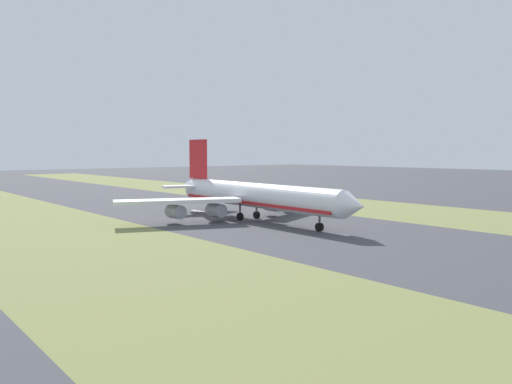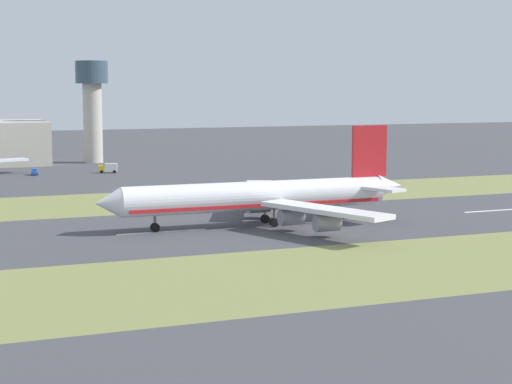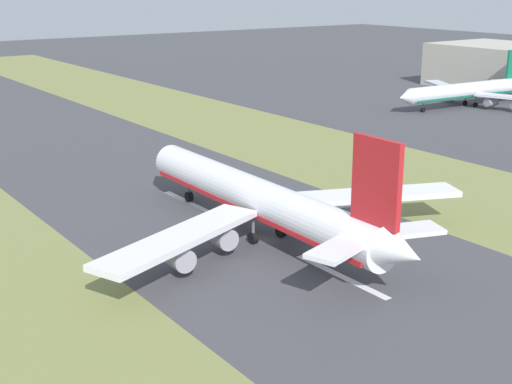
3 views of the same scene
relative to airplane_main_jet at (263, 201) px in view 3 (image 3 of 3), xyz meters
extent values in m
plane|color=#424247|center=(-0.07, -1.28, -6.02)|extent=(800.00, 800.00, 0.00)
cube|color=olive|center=(44.93, -1.28, -6.02)|extent=(40.00, 600.00, 0.01)
cube|color=silver|center=(-0.07, -18.09, -6.01)|extent=(1.20, 18.00, 0.01)
cube|color=silver|center=(-0.07, 21.91, -6.01)|extent=(1.20, 18.00, 0.01)
cylinder|color=white|center=(0.02, 1.91, 0.18)|extent=(6.69, 56.07, 6.00)
cone|color=white|center=(0.40, 32.40, 0.18)|extent=(5.94, 5.07, 5.88)
cone|color=white|center=(-0.36, -29.09, 0.98)|extent=(5.17, 6.06, 5.10)
cube|color=red|center=(0.02, 1.91, -1.47)|extent=(6.36, 53.83, 0.70)
cube|color=white|center=(-17.56, -5.10, -0.72)|extent=(29.20, 16.12, 0.90)
cube|color=white|center=(17.43, -5.53, -0.72)|extent=(29.07, 16.73, 0.90)
cylinder|color=#93939E|center=(-9.03, -1.98, -3.17)|extent=(3.26, 4.84, 3.20)
cylinder|color=#93939E|center=(-18.07, -5.37, -3.17)|extent=(3.26, 4.84, 3.20)
cylinder|color=#93939E|center=(8.97, -2.21, -3.17)|extent=(3.26, 4.84, 3.20)
cylinder|color=#93939E|center=(17.93, -5.82, -3.17)|extent=(3.26, 4.84, 3.20)
cube|color=red|center=(-0.30, -24.09, 8.68)|extent=(0.90, 8.01, 11.00)
cube|color=white|center=(-5.80, -24.02, 1.18)|extent=(10.86, 7.17, 0.60)
cube|color=white|center=(5.20, -24.16, 1.18)|extent=(10.88, 7.38, 0.60)
cylinder|color=#59595E|center=(0.29, 23.18, -3.52)|extent=(0.50, 0.50, 3.20)
cylinder|color=black|center=(0.29, 23.18, -5.12)|extent=(0.92, 1.81, 1.80)
cylinder|color=#59595E|center=(-2.61, -1.06, -3.52)|extent=(0.50, 0.50, 3.20)
cylinder|color=black|center=(-2.61, -1.06, -5.12)|extent=(0.92, 1.81, 1.80)
cylinder|color=#59595E|center=(2.59, -1.13, -3.52)|extent=(0.50, 0.50, 3.20)
cylinder|color=black|center=(2.59, -1.13, -5.12)|extent=(0.92, 1.81, 1.80)
cylinder|color=silver|center=(121.43, 59.34, -0.86)|extent=(46.81, 8.32, 4.99)
cone|color=silver|center=(96.13, 61.17, -0.86)|extent=(4.50, 5.18, 4.89)
cube|color=#0F6647|center=(121.43, 59.34, -2.24)|extent=(44.93, 7.94, 0.58)
cube|color=silver|center=(128.47, 73.43, -1.61)|extent=(15.10, 23.85, 0.75)
cylinder|color=#93939E|center=(124.21, 51.64, -3.65)|extent=(4.17, 2.94, 2.66)
cylinder|color=#93939E|center=(125.29, 66.57, -3.65)|extent=(4.17, 2.94, 2.66)
cylinder|color=#93939E|center=(128.73, 73.83, -3.65)|extent=(4.17, 2.94, 2.66)
cube|color=silver|center=(143.33, 62.35, -0.03)|extent=(6.52, 9.08, 0.50)
cylinder|color=#59595E|center=(103.78, 60.62, -3.94)|extent=(0.42, 0.42, 2.66)
cylinder|color=black|center=(103.78, 60.62, -5.27)|extent=(1.55, 0.85, 1.50)
cylinder|color=#59595E|center=(123.76, 57.01, -3.94)|extent=(0.42, 0.42, 2.66)
cylinder|color=black|center=(123.76, 57.01, -5.27)|extent=(1.55, 0.85, 1.50)
cylinder|color=#59595E|center=(124.07, 61.32, -3.94)|extent=(0.42, 0.42, 2.66)
cylinder|color=black|center=(124.07, 61.32, -5.27)|extent=(1.55, 0.85, 1.50)
camera|label=1|loc=(77.06, 94.76, 10.60)|focal=35.00mm
camera|label=2|loc=(-161.29, 65.61, 22.52)|focal=60.00mm
camera|label=3|loc=(-61.07, -84.13, 32.50)|focal=50.00mm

